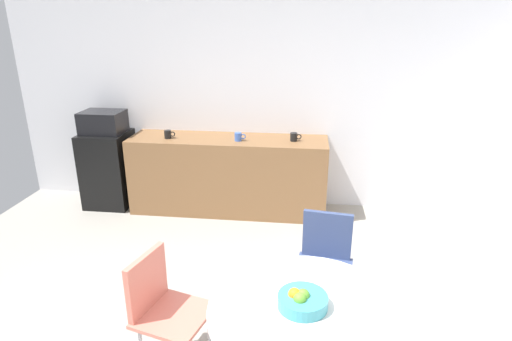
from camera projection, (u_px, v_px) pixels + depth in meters
name	position (u px, v px, depth m)	size (l,w,h in m)	color
wall_back	(258.00, 99.00, 5.08)	(6.00, 0.10, 2.60)	silver
counter_block	(229.00, 175.00, 5.07)	(2.30, 0.60, 0.90)	brown
mini_fridge	(109.00, 169.00, 5.24)	(0.54, 0.54, 0.92)	black
microwave	(103.00, 122.00, 5.04)	(0.48, 0.38, 0.26)	black
round_table	(306.00, 330.00, 2.35)	(1.09, 1.09, 0.74)	silver
chair_navy	(325.00, 254.00, 3.25)	(0.48, 0.48, 0.83)	silver
chair_coral	(160.00, 301.00, 2.72)	(0.52, 0.52, 0.83)	silver
fruit_bowl	(302.00, 300.00, 2.30)	(0.27, 0.27, 0.11)	teal
mug_white	(238.00, 137.00, 4.81)	(0.13, 0.08, 0.09)	#3F66BF
mug_green	(294.00, 137.00, 4.80)	(0.13, 0.08, 0.09)	black
mug_red	(168.00, 134.00, 4.91)	(0.13, 0.08, 0.09)	black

